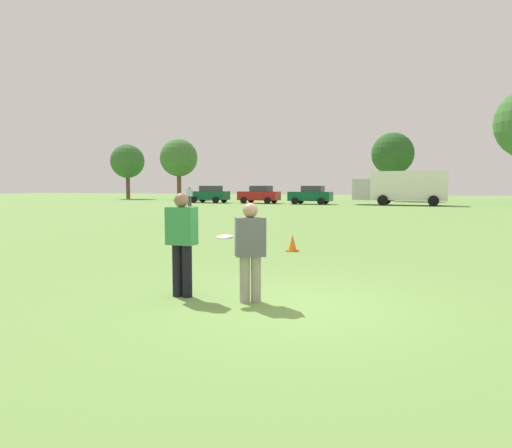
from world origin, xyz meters
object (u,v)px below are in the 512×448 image
at_px(frisbee, 225,237).
at_px(traffic_cone, 292,243).
at_px(parked_car_near_left, 209,194).
at_px(box_truck, 402,187).
at_px(player_thrower, 182,239).
at_px(bystander_far_jogger, 189,195).
at_px(parked_car_center, 311,195).
at_px(parked_car_mid_left, 259,194).
at_px(player_defender, 250,247).

relative_size(frisbee, traffic_cone, 0.56).
bearing_deg(parked_car_near_left, frisbee, -64.65).
bearing_deg(box_truck, player_thrower, -92.80).
bearing_deg(parked_car_near_left, bystander_far_jogger, -77.41).
xyz_separation_m(frisbee, traffic_cone, (-0.45, 5.93, -0.81)).
distance_m(traffic_cone, parked_car_near_left, 37.66).
distance_m(parked_car_center, bystander_far_jogger, 12.21).
height_order(parked_car_near_left, parked_car_mid_left, same).
height_order(parked_car_center, bystander_far_jogger, parked_car_center).
height_order(player_thrower, parked_car_center, parked_car_center).
bearing_deg(traffic_cone, player_defender, -81.46).
distance_m(parked_car_mid_left, parked_car_center, 5.53).
height_order(player_thrower, box_truck, box_truck).
bearing_deg(parked_car_near_left, box_truck, 1.70).
bearing_deg(frisbee, player_defender, 1.10).
relative_size(player_defender, parked_car_mid_left, 0.37).
relative_size(player_thrower, bystander_far_jogger, 1.00).
relative_size(parked_car_mid_left, bystander_far_jogger, 2.45).
distance_m(player_defender, box_truck, 39.58).
distance_m(frisbee, parked_car_mid_left, 41.37).
xyz_separation_m(traffic_cone, box_truck, (1.62, 33.64, 1.52)).
height_order(box_truck, bystander_far_jogger, box_truck).
bearing_deg(box_truck, parked_car_center, -175.56).
relative_size(parked_car_mid_left, parked_car_center, 1.00).
bearing_deg(traffic_cone, player_thrower, -93.07).
relative_size(parked_car_center, box_truck, 0.50).
bearing_deg(parked_car_near_left, player_thrower, -65.59).
bearing_deg(parked_car_center, box_truck, 4.44).
bearing_deg(frisbee, traffic_cone, 94.37).
distance_m(traffic_cone, parked_car_mid_left, 35.63).
height_order(parked_car_mid_left, parked_car_center, same).
bearing_deg(player_defender, frisbee, -178.90).
relative_size(parked_car_near_left, bystander_far_jogger, 2.45).
relative_size(player_thrower, box_truck, 0.20).
bearing_deg(box_truck, parked_car_near_left, -178.30).
height_order(player_thrower, player_defender, player_thrower).
distance_m(box_truck, bystander_far_jogger, 19.83).
xyz_separation_m(player_defender, parked_car_near_left, (-18.91, 38.98, 0.03)).
distance_m(parked_car_mid_left, bystander_far_jogger, 9.15).
bearing_deg(parked_car_near_left, parked_car_center, -0.43).
bearing_deg(bystander_far_jogger, parked_car_center, 40.61).
distance_m(parked_car_mid_left, box_truck, 14.11).
relative_size(traffic_cone, parked_car_near_left, 0.11).
xyz_separation_m(player_thrower, parked_car_near_left, (-17.70, 39.01, -0.06)).
bearing_deg(parked_car_mid_left, box_truck, 1.12).
bearing_deg(bystander_far_jogger, frisbee, -61.69).
xyz_separation_m(frisbee, parked_car_mid_left, (-12.92, 39.30, -0.11)).
height_order(frisbee, parked_car_near_left, parked_car_near_left).
bearing_deg(parked_car_mid_left, bystander_far_jogger, -114.26).
bearing_deg(parked_car_near_left, parked_car_mid_left, 3.18).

